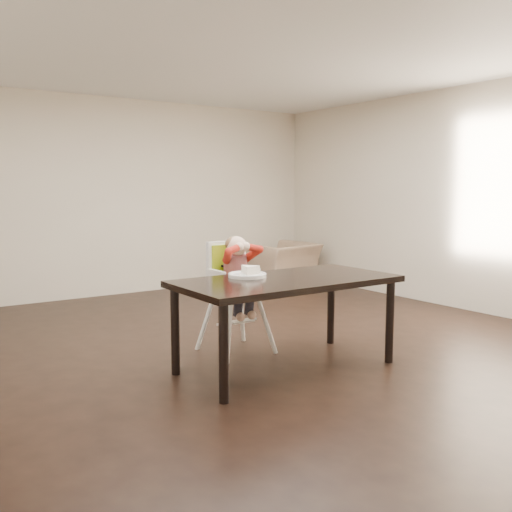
# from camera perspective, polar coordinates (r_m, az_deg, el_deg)

# --- Properties ---
(ground) EXTENTS (7.00, 7.00, 0.00)m
(ground) POSITION_cam_1_polar(r_m,az_deg,el_deg) (5.27, 1.65, -9.46)
(ground) COLOR black
(ground) RESTS_ON ground
(room_walls) EXTENTS (6.02, 7.02, 2.71)m
(room_walls) POSITION_cam_1_polar(r_m,az_deg,el_deg) (5.07, 1.72, 11.10)
(room_walls) COLOR beige
(room_walls) RESTS_ON ground
(dining_table) EXTENTS (1.80, 0.90, 0.75)m
(dining_table) POSITION_cam_1_polar(r_m,az_deg,el_deg) (4.63, 3.05, -3.20)
(dining_table) COLOR black
(dining_table) RESTS_ON ground
(high_chair) EXTENTS (0.44, 0.44, 1.05)m
(high_chair) POSITION_cam_1_polar(r_m,az_deg,el_deg) (5.12, -2.20, -1.44)
(high_chair) COLOR white
(high_chair) RESTS_ON ground
(plate) EXTENTS (0.38, 0.38, 0.09)m
(plate) POSITION_cam_1_polar(r_m,az_deg,el_deg) (4.68, -0.80, -1.72)
(plate) COLOR white
(plate) RESTS_ON dining_table
(armchair) EXTENTS (1.08, 0.79, 0.86)m
(armchair) POSITION_cam_1_polar(r_m,az_deg,el_deg) (8.68, 2.53, -0.12)
(armchair) COLOR tan
(armchair) RESTS_ON ground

